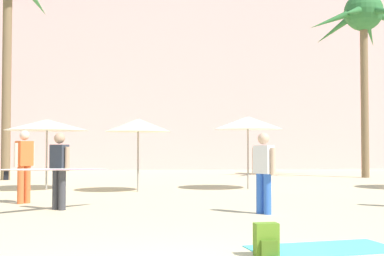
# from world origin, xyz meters

# --- Properties ---
(hotel_pink) EXTENTS (24.05, 10.40, 13.78)m
(hotel_pink) POSITION_xyz_m (2.79, 31.53, 6.89)
(hotel_pink) COLOR beige
(hotel_pink) RESTS_ON ground
(palm_tree_center) EXTENTS (5.71, 5.27, 8.47)m
(palm_tree_center) POSITION_xyz_m (9.52, 17.49, 7.08)
(palm_tree_center) COLOR brown
(palm_tree_center) RESTS_ON ground
(cafe_umbrella_0) EXTENTS (2.29, 2.29, 2.39)m
(cafe_umbrella_0) POSITION_xyz_m (2.98, 11.50, 2.18)
(cafe_umbrella_0) COLOR gray
(cafe_umbrella_0) RESTS_ON ground
(cafe_umbrella_4) EXTENTS (2.69, 2.69, 2.28)m
(cafe_umbrella_4) POSITION_xyz_m (-3.58, 11.78, 2.10)
(cafe_umbrella_4) COLOR gray
(cafe_umbrella_4) RESTS_ON ground
(cafe_umbrella_5) EXTENTS (2.04, 2.04, 2.27)m
(cafe_umbrella_5) POSITION_xyz_m (-0.61, 10.87, 2.07)
(cafe_umbrella_5) COLOR gray
(cafe_umbrella_5) RESTS_ON ground
(beach_towel) EXTENTS (2.12, 1.30, 0.01)m
(beach_towel) POSITION_xyz_m (2.08, 1.51, 0.01)
(beach_towel) COLOR #4CC6D6
(beach_towel) RESTS_ON ground
(backpack) EXTENTS (0.31, 0.26, 0.42)m
(backpack) POSITION_xyz_m (1.21, 1.12, 0.20)
(backpack) COLOR #588221
(backpack) RESTS_ON ground
(person_mid_center) EXTENTS (2.34, 2.23, 1.70)m
(person_mid_center) POSITION_xyz_m (-2.25, 6.20, 0.92)
(person_mid_center) COLOR #3D3D42
(person_mid_center) RESTS_ON ground
(person_near_left) EXTENTS (0.44, 0.54, 1.68)m
(person_near_left) POSITION_xyz_m (2.10, 5.24, 0.92)
(person_near_left) COLOR blue
(person_near_left) RESTS_ON ground
(person_mid_left) EXTENTS (0.44, 0.54, 1.79)m
(person_mid_left) POSITION_xyz_m (-3.33, 7.69, 0.99)
(person_mid_left) COLOR orange
(person_mid_left) RESTS_ON ground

